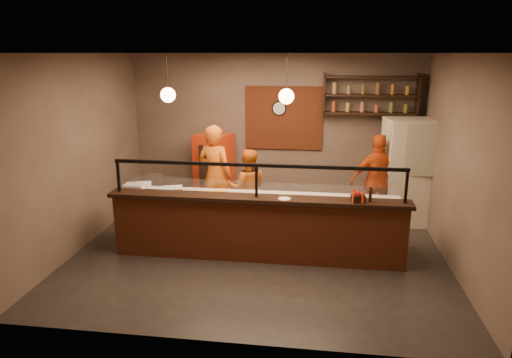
# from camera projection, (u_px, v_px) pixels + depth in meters

# --- Properties ---
(floor) EXTENTS (6.00, 6.00, 0.00)m
(floor) POSITION_uv_depth(u_px,v_px,m) (259.00, 252.00, 7.60)
(floor) COLOR black
(floor) RESTS_ON ground
(ceiling) EXTENTS (6.00, 6.00, 0.00)m
(ceiling) POSITION_uv_depth(u_px,v_px,m) (259.00, 53.00, 6.75)
(ceiling) COLOR #3D352F
(ceiling) RESTS_ON wall_back
(wall_back) EXTENTS (6.00, 0.00, 6.00)m
(wall_back) POSITION_uv_depth(u_px,v_px,m) (274.00, 132.00, 9.56)
(wall_back) COLOR #6C5D4F
(wall_back) RESTS_ON floor
(wall_left) EXTENTS (0.00, 5.00, 5.00)m
(wall_left) POSITION_uv_depth(u_px,v_px,m) (80.00, 153.00, 7.56)
(wall_left) COLOR #6C5D4F
(wall_left) RESTS_ON floor
(wall_right) EXTENTS (0.00, 5.00, 5.00)m
(wall_right) POSITION_uv_depth(u_px,v_px,m) (459.00, 164.00, 6.79)
(wall_right) COLOR #6C5D4F
(wall_right) RESTS_ON floor
(wall_front) EXTENTS (6.00, 0.00, 6.00)m
(wall_front) POSITION_uv_depth(u_px,v_px,m) (229.00, 211.00, 4.79)
(wall_front) COLOR #6C5D4F
(wall_front) RESTS_ON floor
(brick_patch) EXTENTS (1.60, 0.04, 1.30)m
(brick_patch) POSITION_uv_depth(u_px,v_px,m) (284.00, 118.00, 9.43)
(brick_patch) COLOR brown
(brick_patch) RESTS_ON wall_back
(service_counter) EXTENTS (4.60, 0.25, 1.00)m
(service_counter) POSITION_uv_depth(u_px,v_px,m) (256.00, 230.00, 7.18)
(service_counter) COLOR brown
(service_counter) RESTS_ON floor
(counter_ledge) EXTENTS (4.70, 0.37, 0.06)m
(counter_ledge) POSITION_uv_depth(u_px,v_px,m) (256.00, 199.00, 7.04)
(counter_ledge) COLOR black
(counter_ledge) RESTS_ON service_counter
(worktop_cabinet) EXTENTS (4.60, 0.75, 0.85)m
(worktop_cabinet) POSITION_uv_depth(u_px,v_px,m) (260.00, 224.00, 7.68)
(worktop_cabinet) COLOR gray
(worktop_cabinet) RESTS_ON floor
(worktop) EXTENTS (4.60, 0.75, 0.05)m
(worktop) POSITION_uv_depth(u_px,v_px,m) (260.00, 198.00, 7.56)
(worktop) COLOR white
(worktop) RESTS_ON worktop_cabinet
(sneeze_guard) EXTENTS (4.50, 0.05, 0.52)m
(sneeze_guard) POSITION_uv_depth(u_px,v_px,m) (256.00, 177.00, 6.95)
(sneeze_guard) COLOR white
(sneeze_guard) RESTS_ON counter_ledge
(wall_shelving) EXTENTS (1.84, 0.28, 0.85)m
(wall_shelving) POSITION_uv_depth(u_px,v_px,m) (370.00, 95.00, 8.93)
(wall_shelving) COLOR black
(wall_shelving) RESTS_ON wall_back
(wall_clock) EXTENTS (0.30, 0.04, 0.30)m
(wall_clock) POSITION_uv_depth(u_px,v_px,m) (279.00, 108.00, 9.38)
(wall_clock) COLOR black
(wall_clock) RESTS_ON wall_back
(pendant_left) EXTENTS (0.24, 0.24, 0.77)m
(pendant_left) POSITION_uv_depth(u_px,v_px,m) (168.00, 95.00, 7.31)
(pendant_left) COLOR black
(pendant_left) RESTS_ON ceiling
(pendant_right) EXTENTS (0.24, 0.24, 0.77)m
(pendant_right) POSITION_uv_depth(u_px,v_px,m) (286.00, 96.00, 7.06)
(pendant_right) COLOR black
(pendant_right) RESTS_ON ceiling
(cook_left) EXTENTS (0.82, 0.67, 1.93)m
(cook_left) POSITION_uv_depth(u_px,v_px,m) (215.00, 175.00, 8.62)
(cook_left) COLOR orange
(cook_left) RESTS_ON floor
(cook_mid) EXTENTS (0.80, 0.67, 1.50)m
(cook_mid) POSITION_uv_depth(u_px,v_px,m) (248.00, 188.00, 8.55)
(cook_mid) COLOR #D46414
(cook_mid) RESTS_ON floor
(cook_right) EXTENTS (1.10, 0.61, 1.77)m
(cook_right) POSITION_uv_depth(u_px,v_px,m) (378.00, 181.00, 8.51)
(cook_right) COLOR #C54212
(cook_right) RESTS_ON floor
(fridge) EXTENTS (0.93, 0.88, 2.02)m
(fridge) POSITION_uv_depth(u_px,v_px,m) (406.00, 172.00, 8.70)
(fridge) COLOR beige
(fridge) RESTS_ON floor
(red_cooler) EXTENTS (0.81, 0.77, 1.59)m
(red_cooler) POSITION_uv_depth(u_px,v_px,m) (214.00, 171.00, 9.60)
(red_cooler) COLOR red
(red_cooler) RESTS_ON floor
(pizza_dough) EXTENTS (0.66, 0.66, 0.01)m
(pizza_dough) POSITION_uv_depth(u_px,v_px,m) (279.00, 199.00, 7.41)
(pizza_dough) COLOR silver
(pizza_dough) RESTS_ON worktop
(prep_tub_a) EXTENTS (0.33, 0.27, 0.16)m
(prep_tub_a) POSITION_uv_depth(u_px,v_px,m) (134.00, 189.00, 7.73)
(prep_tub_a) COLOR silver
(prep_tub_a) RESTS_ON worktop
(prep_tub_b) EXTENTS (0.32, 0.28, 0.13)m
(prep_tub_b) POSITION_uv_depth(u_px,v_px,m) (143.00, 186.00, 7.91)
(prep_tub_b) COLOR white
(prep_tub_b) RESTS_ON worktop
(prep_tub_c) EXTENTS (0.38, 0.34, 0.16)m
(prep_tub_c) POSITION_uv_depth(u_px,v_px,m) (173.00, 192.00, 7.55)
(prep_tub_c) COLOR silver
(prep_tub_c) RESTS_ON worktop
(rolling_pin) EXTENTS (0.36, 0.18, 0.06)m
(rolling_pin) POSITION_uv_depth(u_px,v_px,m) (216.00, 191.00, 7.74)
(rolling_pin) COLOR yellow
(rolling_pin) RESTS_ON worktop
(condiment_caddy) EXTENTS (0.22, 0.20, 0.10)m
(condiment_caddy) POSITION_uv_depth(u_px,v_px,m) (358.00, 198.00, 6.78)
(condiment_caddy) COLOR black
(condiment_caddy) RESTS_ON counter_ledge
(pepper_mill) EXTENTS (0.06, 0.06, 0.22)m
(pepper_mill) POSITION_uv_depth(u_px,v_px,m) (370.00, 194.00, 6.78)
(pepper_mill) COLOR black
(pepper_mill) RESTS_ON counter_ledge
(small_plate) EXTENTS (0.20, 0.20, 0.01)m
(small_plate) POSITION_uv_depth(u_px,v_px,m) (284.00, 199.00, 6.91)
(small_plate) COLOR white
(small_plate) RESTS_ON counter_ledge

